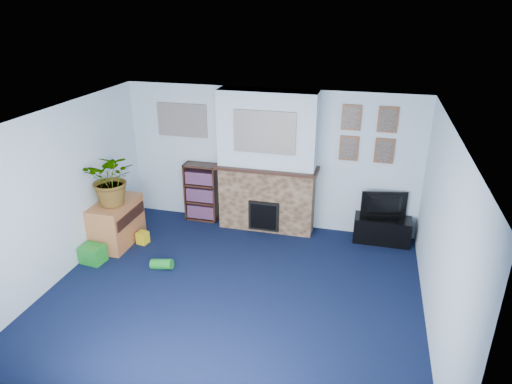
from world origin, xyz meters
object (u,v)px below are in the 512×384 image
(tv_stand, at_px, (382,229))
(television, at_px, (385,206))
(sideboard, at_px, (117,223))
(bookshelf, at_px, (202,193))

(tv_stand, distance_m, television, 0.42)
(television, bearing_deg, sideboard, 3.57)
(tv_stand, bearing_deg, bookshelf, 178.61)
(television, relative_size, bookshelf, 0.70)
(tv_stand, distance_m, sideboard, 4.33)
(tv_stand, relative_size, television, 1.23)
(tv_stand, bearing_deg, sideboard, -165.33)
(sideboard, bearing_deg, television, 14.93)
(tv_stand, bearing_deg, television, 90.00)
(tv_stand, height_order, television, television)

